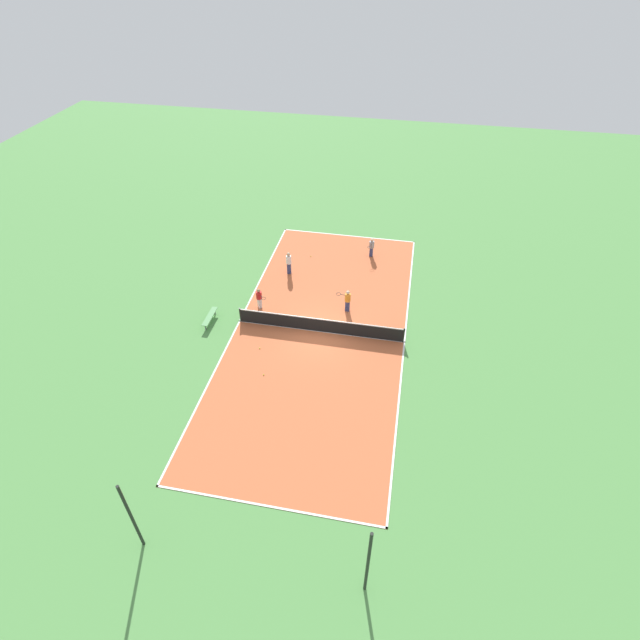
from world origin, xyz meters
TOP-DOWN VIEW (x-y plane):
  - ground_plane at (0.00, 0.00)m, footprint 80.00×80.00m
  - court_surface at (0.00, 0.00)m, footprint 10.19×23.25m
  - tennis_net at (0.00, 0.00)m, footprint 9.99×0.10m
  - bench at (6.78, 0.38)m, footprint 0.36×1.87m
  - player_coach_red at (4.19, -1.56)m, footprint 0.89×0.90m
  - player_near_white at (3.28, -5.66)m, footprint 0.38×0.38m
  - player_center_orange at (-1.29, -2.29)m, footprint 0.96×0.44m
  - player_baseline_gray at (-2.04, -8.99)m, footprint 0.47×0.97m
  - tennis_ball_midcourt at (3.12, 2.17)m, footprint 0.07×0.07m
  - tennis_ball_right_alley at (2.31, 4.17)m, footprint 0.07×0.07m
  - tennis_ball_far_baseline at (2.25, -8.05)m, footprint 0.07×0.07m
  - fence_post_back_left at (-4.44, 14.09)m, footprint 0.12×0.12m
  - fence_post_back_right at (4.44, 14.09)m, footprint 0.12×0.12m

SIDE VIEW (x-z plane):
  - ground_plane at x=0.00m, z-range 0.00..0.00m
  - court_surface at x=0.00m, z-range 0.00..0.02m
  - tennis_ball_midcourt at x=3.12m, z-range 0.02..0.09m
  - tennis_ball_right_alley at x=2.31m, z-range 0.02..0.09m
  - tennis_ball_far_baseline at x=2.25m, z-range 0.02..0.09m
  - bench at x=6.78m, z-range 0.17..0.62m
  - tennis_net at x=0.00m, z-range 0.03..1.05m
  - player_baseline_gray at x=-2.04m, z-range 0.11..1.53m
  - player_coach_red at x=4.19m, z-range 0.11..1.53m
  - player_center_orange at x=-1.29m, z-range 0.13..1.66m
  - player_near_white at x=3.28m, z-range 0.14..1.80m
  - fence_post_back_left at x=-4.44m, z-range 0.00..4.11m
  - fence_post_back_right at x=4.44m, z-range 0.00..4.11m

